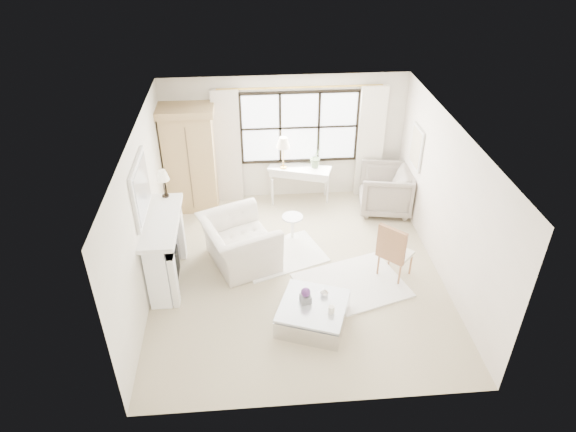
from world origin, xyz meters
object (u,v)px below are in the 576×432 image
armoire (190,159)px  club_armchair (239,242)px  console_table (299,184)px  coffee_table (313,314)px

armoire → club_armchair: bearing=-64.1°
console_table → club_armchair: bearing=-103.8°
console_table → club_armchair: size_ratio=1.03×
console_table → coffee_table: size_ratio=1.07×
console_table → coffee_table: (-0.17, -3.74, -0.22)m
console_table → coffee_table: bearing=-74.4°
armoire → coffee_table: (2.08, -3.66, -0.96)m
club_armchair → coffee_table: (1.13, -1.65, -0.25)m
armoire → console_table: (2.25, 0.08, -0.74)m
armoire → console_table: bearing=2.7°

